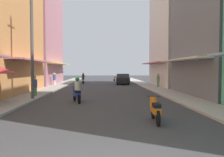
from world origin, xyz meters
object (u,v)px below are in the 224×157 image
motorbike_silver (116,78)px  motorbike_blue (77,91)px  pedestrian_midway (54,78)px  pedestrian_far (158,81)px  utility_pole (32,40)px  parked_car (123,79)px  pedestrian_foreground (35,87)px  motorbike_white (83,79)px  motorbike_orange (155,109)px

motorbike_silver → motorbike_blue: bearing=-99.2°
pedestrian_midway → pedestrian_far: bearing=-15.1°
utility_pole → parked_car: bearing=64.7°
motorbike_silver → parked_car: 7.13m
motorbike_silver → utility_pole: size_ratio=0.22×
pedestrian_foreground → motorbike_blue: bearing=-38.4°
pedestrian_foreground → motorbike_white: bearing=81.5°
motorbike_silver → motorbike_white: bearing=-129.9°
parked_car → motorbike_orange: bearing=-91.8°
motorbike_orange → pedestrian_midway: (-7.93, 19.19, 0.43)m
pedestrian_foreground → motorbike_orange: bearing=-49.0°
motorbike_silver → motorbike_orange: size_ratio=0.96×
motorbike_orange → motorbike_white: 23.82m
motorbike_blue → pedestrian_midway: 14.41m
utility_pole → pedestrian_foreground: bearing=101.4°
motorbike_white → utility_pole: 17.29m
motorbike_orange → pedestrian_midway: bearing=112.4°
pedestrian_foreground → pedestrian_midway: size_ratio=0.95×
motorbike_orange → pedestrian_far: pedestrian_far is taller
motorbike_white → motorbike_blue: 17.95m
parked_car → motorbike_white: bearing=167.4°
motorbike_orange → pedestrian_foreground: bearing=131.0°
motorbike_blue → pedestrian_foreground: size_ratio=1.10×
motorbike_orange → utility_pole: utility_pole is taller
pedestrian_foreground → pedestrian_far: bearing=35.4°
motorbike_silver → pedestrian_foreground: size_ratio=1.10×
pedestrian_far → utility_pole: bearing=-138.6°
motorbike_silver → utility_pole: 24.02m
motorbike_silver → motorbike_blue: (-3.84, -23.80, 0.20)m
pedestrian_midway → motorbike_blue: bearing=-72.8°
utility_pole → motorbike_silver: bearing=73.2°
motorbike_orange → pedestrian_midway: size_ratio=1.09×
motorbike_silver → pedestrian_midway: size_ratio=1.05×
parked_car → pedestrian_foreground: 16.02m
motorbike_silver → motorbike_blue: 24.11m
motorbike_blue → pedestrian_foreground: (-3.36, 2.66, 0.08)m
pedestrian_foreground → pedestrian_midway: 11.14m
motorbike_blue → pedestrian_midway: size_ratio=1.04×
parked_car → utility_pole: (-7.40, -15.65, 3.24)m
motorbike_white → pedestrian_far: bearing=-40.0°
motorbike_white → utility_pole: bearing=-96.6°
motorbike_white → pedestrian_far: (8.80, -7.38, 0.07)m
motorbike_silver → pedestrian_midway: pedestrian_midway is taller
utility_pole → motorbike_white: bearing=83.4°
motorbike_orange → motorbike_silver: bearing=89.7°
motorbike_white → parked_car: (5.45, -1.22, 0.04)m
pedestrian_midway → motorbike_orange: bearing=-67.6°
motorbike_white → motorbike_blue: same height
motorbike_blue → pedestrian_midway: pedestrian_midway is taller
motorbike_white → utility_pole: utility_pole is taller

